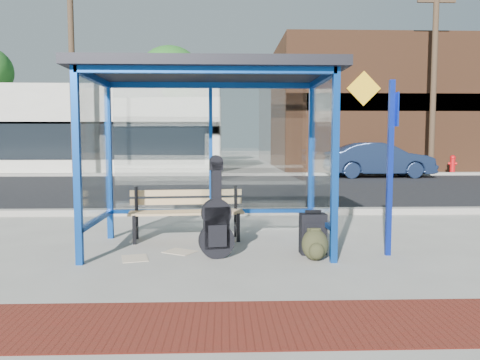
{
  "coord_description": "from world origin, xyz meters",
  "views": [
    {
      "loc": [
        0.2,
        -6.2,
        1.45
      ],
      "look_at": [
        0.41,
        0.2,
        0.91
      ],
      "focal_mm": 35.0,
      "sensor_mm": 36.0,
      "label": 1
    }
  ],
  "objects_px": {
    "fire_hydrant": "(453,163)",
    "backpack": "(315,245)",
    "bench": "(187,210)",
    "parked_car": "(379,160)",
    "guitar_bag": "(216,223)",
    "suitcase": "(313,234)"
  },
  "relations": [
    {
      "from": "fire_hydrant",
      "to": "backpack",
      "type": "bearing_deg",
      "value": -121.34
    },
    {
      "from": "bench",
      "to": "parked_car",
      "type": "relative_size",
      "value": 0.4
    },
    {
      "from": "bench",
      "to": "backpack",
      "type": "bearing_deg",
      "value": -42.18
    },
    {
      "from": "bench",
      "to": "backpack",
      "type": "xyz_separation_m",
      "value": [
        1.65,
        -1.26,
        -0.26
      ]
    },
    {
      "from": "guitar_bag",
      "to": "fire_hydrant",
      "type": "height_order",
      "value": "guitar_bag"
    },
    {
      "from": "backpack",
      "to": "fire_hydrant",
      "type": "bearing_deg",
      "value": 60.3
    },
    {
      "from": "backpack",
      "to": "parked_car",
      "type": "relative_size",
      "value": 0.09
    },
    {
      "from": "bench",
      "to": "fire_hydrant",
      "type": "bearing_deg",
      "value": 46.89
    },
    {
      "from": "bench",
      "to": "fire_hydrant",
      "type": "xyz_separation_m",
      "value": [
        10.66,
        13.54,
        0.0
      ]
    },
    {
      "from": "parked_car",
      "to": "backpack",
      "type": "bearing_deg",
      "value": 157.92
    },
    {
      "from": "guitar_bag",
      "to": "parked_car",
      "type": "xyz_separation_m",
      "value": [
        6.23,
        12.63,
        0.25
      ]
    },
    {
      "from": "suitcase",
      "to": "parked_car",
      "type": "relative_size",
      "value": 0.14
    },
    {
      "from": "parked_car",
      "to": "guitar_bag",
      "type": "bearing_deg",
      "value": 153.15
    },
    {
      "from": "parked_car",
      "to": "fire_hydrant",
      "type": "relative_size",
      "value": 5.12
    },
    {
      "from": "suitcase",
      "to": "parked_car",
      "type": "height_order",
      "value": "parked_car"
    },
    {
      "from": "guitar_bag",
      "to": "suitcase",
      "type": "distance_m",
      "value": 1.25
    },
    {
      "from": "suitcase",
      "to": "parked_car",
      "type": "bearing_deg",
      "value": 66.35
    },
    {
      "from": "bench",
      "to": "fire_hydrant",
      "type": "height_order",
      "value": "fire_hydrant"
    },
    {
      "from": "guitar_bag",
      "to": "bench",
      "type": "bearing_deg",
      "value": 100.62
    },
    {
      "from": "guitar_bag",
      "to": "suitcase",
      "type": "xyz_separation_m",
      "value": [
        1.23,
        0.16,
        -0.17
      ]
    },
    {
      "from": "backpack",
      "to": "suitcase",
      "type": "bearing_deg",
      "value": 86.23
    },
    {
      "from": "guitar_bag",
      "to": "parked_car",
      "type": "distance_m",
      "value": 14.09
    }
  ]
}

